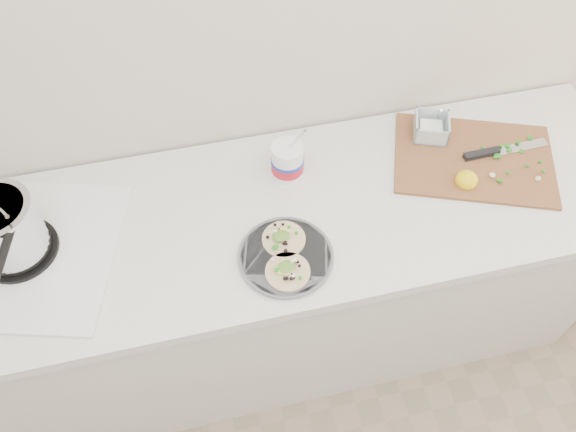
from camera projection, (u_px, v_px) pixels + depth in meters
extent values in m
cube|color=beige|center=(227.00, 41.00, 1.53)|extent=(3.50, 0.05, 2.60)
cube|color=silver|center=(261.00, 288.00, 2.06)|extent=(2.40, 0.62, 0.86)
cube|color=silver|center=(257.00, 221.00, 1.69)|extent=(2.44, 0.66, 0.04)
cube|color=silver|center=(21.00, 252.00, 1.59)|extent=(0.65, 0.62, 0.01)
cylinder|color=black|center=(19.00, 250.00, 1.58)|extent=(0.22, 0.22, 0.01)
torus|color=black|center=(17.00, 247.00, 1.57)|extent=(0.19, 0.19, 0.02)
cylinder|color=silver|center=(3.00, 227.00, 1.49)|extent=(0.19, 0.19, 0.17)
cylinder|color=#56585D|center=(286.00, 257.00, 1.58)|extent=(0.26, 0.26, 0.01)
cylinder|color=#56585D|center=(286.00, 256.00, 1.58)|extent=(0.27, 0.27, 0.00)
cylinder|color=white|center=(287.00, 161.00, 1.72)|extent=(0.10, 0.10, 0.12)
cylinder|color=red|center=(287.00, 164.00, 1.73)|extent=(0.10, 0.10, 0.04)
cylinder|color=#192D99|center=(287.00, 160.00, 1.72)|extent=(0.10, 0.10, 0.01)
cube|color=brown|center=(474.00, 159.00, 1.80)|extent=(0.59, 0.50, 0.01)
cube|color=white|center=(430.00, 130.00, 1.84)|extent=(0.07, 0.07, 0.03)
ellipsoid|color=yellow|center=(467.00, 179.00, 1.72)|extent=(0.07, 0.07, 0.06)
cube|color=silver|center=(521.00, 147.00, 1.82)|extent=(0.19, 0.04, 0.00)
cube|color=black|center=(482.00, 154.00, 1.79)|extent=(0.12, 0.03, 0.02)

